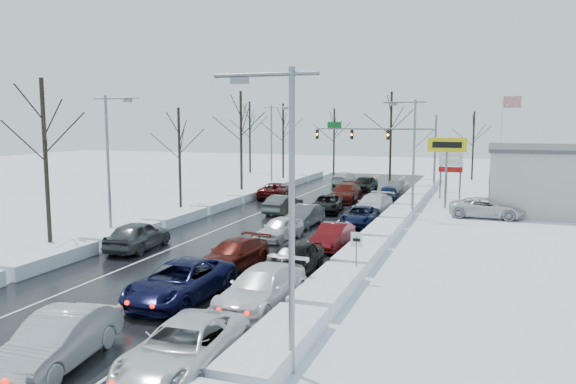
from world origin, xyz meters
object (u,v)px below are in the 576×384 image
at_px(traffic_signal_mast, 387,138).
at_px(tires_plus_sign, 447,150).
at_px(oncoming_car_0, 283,213).
at_px(flagpole, 503,135).

bearing_deg(traffic_signal_mast, tires_plus_sign, -59.54).
xyz_separation_m(traffic_signal_mast, tires_plus_sign, (7.05, -12.00, -0.49)).
bearing_deg(tires_plus_sign, oncoming_car_0, -149.30).
xyz_separation_m(flagpole, oncoming_car_0, (-16.74, -21.17, -5.93)).
bearing_deg(flagpole, tires_plus_sign, -108.44).
bearing_deg(tires_plus_sign, flagpole, 71.56).
distance_m(tires_plus_sign, flagpole, 14.79).
bearing_deg(flagpole, traffic_signal_mast, -170.27).
distance_m(traffic_signal_mast, flagpole, 11.90).
distance_m(tires_plus_sign, oncoming_car_0, 14.90).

